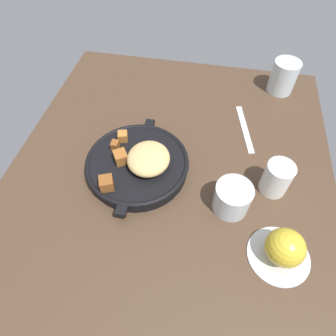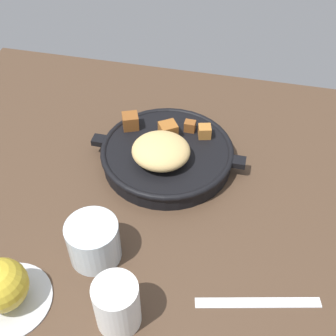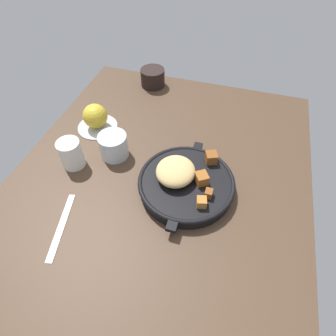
{
  "view_description": "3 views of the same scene",
  "coord_description": "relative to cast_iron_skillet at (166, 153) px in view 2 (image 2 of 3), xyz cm",
  "views": [
    {
      "loc": [
        39.48,
        7.62,
        57.79
      ],
      "look_at": [
        -0.86,
        -0.09,
        3.42
      ],
      "focal_mm": 30.8,
      "sensor_mm": 36.0,
      "label": 1
    },
    {
      "loc": [
        -15.29,
        51.61,
        59.32
      ],
      "look_at": [
        -3.71,
        1.09,
        7.56
      ],
      "focal_mm": 47.18,
      "sensor_mm": 36.0,
      "label": 2
    },
    {
      "loc": [
        -45.87,
        -16.22,
        59.9
      ],
      "look_at": [
        -1.02,
        -2.74,
        6.16
      ],
      "focal_mm": 30.01,
      "sensor_mm": 36.0,
      "label": 3
    }
  ],
  "objects": [
    {
      "name": "water_glass_short",
      "position": [
        6.16,
        22.8,
        0.93
      ],
      "size": [
        8.16,
        8.16,
        7.18
      ],
      "primitive_type": "cylinder",
      "color": "silver",
      "rests_on": "ground_plane"
    },
    {
      "name": "ground_plane",
      "position": [
        1.41,
        7.51,
        -3.86
      ],
      "size": [
        100.38,
        80.31,
        2.4
      ],
      "primitive_type": "cube",
      "color": "#473323"
    },
    {
      "name": "saucer_plate",
      "position": [
        15.93,
        33.27,
        -2.36
      ],
      "size": [
        12.72,
        12.72,
        0.6
      ],
      "primitive_type": "cylinder",
      "color": "#B7BABF",
      "rests_on": "ground_plane"
    },
    {
      "name": "white_creamer_pitcher",
      "position": [
        -0.68,
        32.34,
        1.54
      ],
      "size": [
        6.3,
        6.3,
        8.38
      ],
      "primitive_type": "cylinder",
      "color": "white",
      "rests_on": "ground_plane"
    },
    {
      "name": "red_apple",
      "position": [
        15.93,
        33.27,
        1.78
      ],
      "size": [
        7.67,
        7.67,
        7.67
      ],
      "primitive_type": "sphere",
      "color": "gold",
      "rests_on": "saucer_plate"
    },
    {
      "name": "cast_iron_skillet",
      "position": [
        0.0,
        0.0,
        0.0
      ],
      "size": [
        29.5,
        25.15,
        7.87
      ],
      "color": "black",
      "rests_on": "ground_plane"
    },
    {
      "name": "butter_knife",
      "position": [
        -19.61,
        25.47,
        -2.48
      ],
      "size": [
        18.22,
        5.72,
        0.36
      ],
      "primitive_type": "cube",
      "rotation": [
        0.0,
        0.0,
        0.23
      ],
      "color": "silver",
      "rests_on": "ground_plane"
    }
  ]
}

